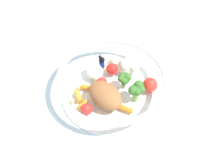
# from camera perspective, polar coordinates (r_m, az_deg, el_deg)

# --- Properties ---
(ground_plane) EXTENTS (2.40, 2.40, 0.00)m
(ground_plane) POSITION_cam_1_polar(r_m,az_deg,el_deg) (0.68, 0.65, -0.68)
(ground_plane) COLOR silver
(food_container) EXTENTS (0.24, 0.24, 0.06)m
(food_container) POSITION_cam_1_polar(r_m,az_deg,el_deg) (0.65, 0.12, 0.21)
(food_container) COLOR white
(food_container) RESTS_ON ground_plane
(folded_napkin) EXTENTS (0.19, 0.19, 0.01)m
(folded_napkin) POSITION_cam_1_polar(r_m,az_deg,el_deg) (0.83, -12.35, 10.21)
(folded_napkin) COLOR white
(folded_napkin) RESTS_ON ground_plane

